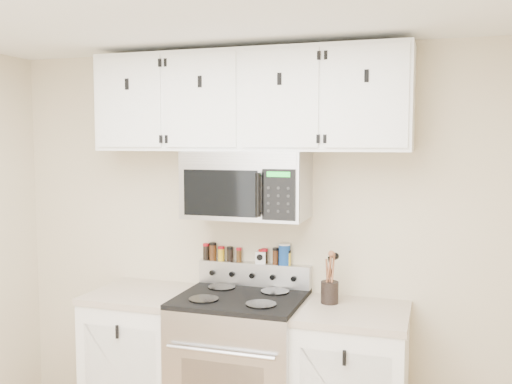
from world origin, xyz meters
TOP-DOWN VIEW (x-y plane):
  - back_wall at (0.00, 1.75)m, footprint 3.50×0.01m
  - range at (0.00, 1.43)m, footprint 0.76×0.65m
  - base_cabinet_left at (-0.69, 1.45)m, footprint 0.64×0.62m
  - microwave at (0.00, 1.55)m, footprint 0.76×0.44m
  - upper_cabinets at (-0.00, 1.58)m, footprint 2.00×0.35m
  - utensil_crock at (0.53, 1.54)m, footprint 0.11×0.11m
  - kitchen_timer at (0.05, 1.71)m, footprint 0.07×0.06m
  - salt_canister at (0.21, 1.71)m, footprint 0.08×0.08m
  - spice_jar_0 at (-0.34, 1.71)m, footprint 0.04×0.04m
  - spice_jar_1 at (-0.30, 1.71)m, footprint 0.05×0.05m
  - spice_jar_2 at (-0.23, 1.71)m, footprint 0.04×0.04m
  - spice_jar_3 at (-0.17, 1.71)m, footprint 0.04×0.04m
  - spice_jar_4 at (-0.11, 1.71)m, footprint 0.04×0.04m
  - spice_jar_5 at (0.05, 1.71)m, footprint 0.05×0.05m
  - spice_jar_6 at (0.07, 1.71)m, footprint 0.05×0.05m
  - spice_jar_7 at (0.15, 1.71)m, footprint 0.04×0.04m
  - spice_jar_8 at (0.21, 1.71)m, footprint 0.04×0.04m
  - spice_jar_9 at (0.23, 1.71)m, footprint 0.04×0.04m

SIDE VIEW (x-z plane):
  - base_cabinet_left at x=-0.69m, z-range 0.00..0.92m
  - range at x=0.00m, z-range -0.06..1.04m
  - utensil_crock at x=0.53m, z-range 0.84..1.15m
  - kitchen_timer at x=0.05m, z-range 1.10..1.18m
  - spice_jar_5 at x=0.05m, z-range 1.10..1.19m
  - spice_jar_4 at x=-0.11m, z-range 1.10..1.20m
  - spice_jar_9 at x=0.23m, z-range 1.10..1.20m
  - spice_jar_2 at x=-0.23m, z-range 1.10..1.20m
  - spice_jar_3 at x=-0.17m, z-range 1.10..1.20m
  - spice_jar_6 at x=0.07m, z-range 1.10..1.20m
  - spice_jar_7 at x=0.15m, z-range 1.10..1.21m
  - spice_jar_0 at x=-0.34m, z-range 1.10..1.21m
  - spice_jar_8 at x=0.21m, z-range 1.10..1.22m
  - spice_jar_1 at x=-0.30m, z-range 1.10..1.22m
  - salt_canister at x=0.21m, z-range 1.10..1.24m
  - back_wall at x=0.00m, z-range 0.00..2.50m
  - microwave at x=0.00m, z-range 1.42..1.84m
  - upper_cabinets at x=0.00m, z-range 1.84..2.46m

